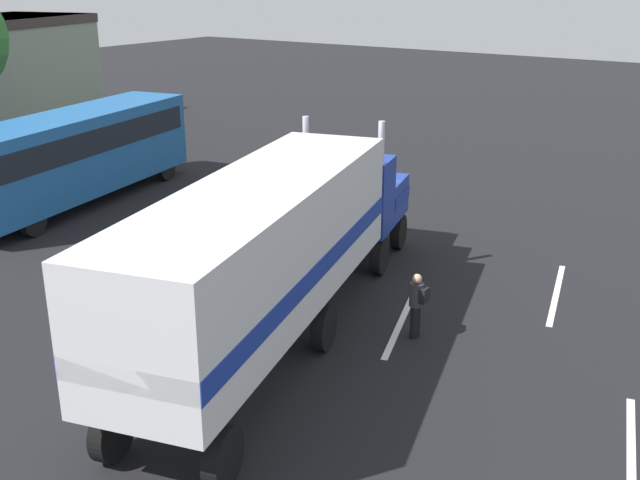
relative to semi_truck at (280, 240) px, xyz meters
The scene contains 7 objects.
ground_plane 6.29m from the semi_truck, 16.35° to the left, with size 120.00×120.00×0.00m, color black.
lane_stripe_near 4.06m from the semi_truck, 36.15° to the right, with size 4.40×0.16×0.01m, color silver.
lane_stripe_mid 8.27m from the semi_truck, 35.62° to the right, with size 4.40×0.16×0.01m, color silver.
lane_stripe_far 8.49m from the semi_truck, 91.86° to the right, with size 4.40×0.16×0.01m, color silver.
semi_truck is the anchor object (origin of this frame).
person_bystander 3.61m from the semi_truck, 53.63° to the right, with size 0.34×0.45×1.63m.
parked_bus 14.00m from the semi_truck, 70.03° to the left, with size 11.29×4.69×3.40m.
Camera 1 is at (-18.53, -11.58, 8.34)m, focal length 42.63 mm.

